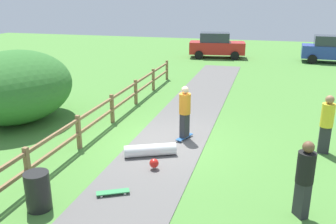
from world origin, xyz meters
TOP-DOWN VIEW (x-y plane):
  - ground_plane at (0.00, 0.00)m, footprint 60.00×60.00m
  - asphalt_path at (0.00, 0.00)m, footprint 2.40×28.00m
  - wooden_fence at (-2.60, 0.00)m, footprint 0.12×18.12m
  - bush_large at (-6.16, 0.55)m, footprint 3.91×4.69m
  - trash_bin at (-1.80, -4.62)m, footprint 0.56×0.56m
  - skater_riding at (0.44, 0.32)m, footprint 0.49×0.82m
  - skater_fallen at (-0.22, -1.33)m, footprint 1.57×1.44m
  - skateboard_loose at (-0.42, -3.64)m, footprint 0.80×0.55m
  - bystander_yellow at (4.80, 0.41)m, footprint 0.40×0.40m
  - bystander_black at (3.90, -3.34)m, footprint 0.53×0.53m
  - parked_car_red at (-0.98, 17.43)m, footprint 4.40×2.45m
  - parked_car_blue at (7.32, 17.44)m, footprint 4.27×2.13m

SIDE VIEW (x-z plane):
  - ground_plane at x=0.00m, z-range 0.00..0.00m
  - asphalt_path at x=0.00m, z-range 0.00..0.02m
  - skateboard_loose at x=-0.42m, z-range 0.05..0.13m
  - skater_fallen at x=-0.22m, z-range 0.02..0.38m
  - trash_bin at x=-1.80m, z-range 0.00..0.90m
  - wooden_fence at x=-2.60m, z-range 0.12..1.22m
  - parked_car_red at x=-0.98m, z-range 0.00..1.92m
  - parked_car_blue at x=7.32m, z-range 0.00..1.92m
  - bystander_black at x=3.90m, z-range 0.09..1.87m
  - bystander_yellow at x=4.80m, z-range 0.10..1.94m
  - skater_riding at x=0.44m, z-range 0.13..1.95m
  - bush_large at x=-6.16m, z-range 0.00..2.71m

